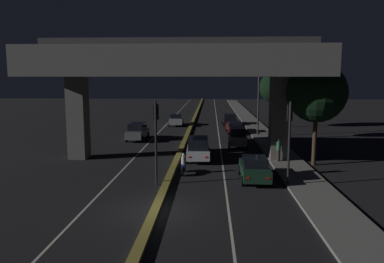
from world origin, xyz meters
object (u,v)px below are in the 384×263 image
object	(u,v)px
car_black_fifth	(229,119)
motorcycle_blue_filtering_near	(184,165)
street_lamp	(255,96)
car_white_second	(198,148)
car_dark_green_lead	(254,168)
car_silver_second_oncoming	(176,120)
traffic_light_left_of_median	(156,128)
car_dark_red_fourth	(235,127)
pedestrian_on_sidewalk	(279,149)
motorcycle_white_filtering_mid	(191,144)
traffic_light_right_of_median	(289,129)
car_silver_third	(238,136)
car_grey_lead_oncoming	(138,131)

from	to	relation	value
car_black_fifth	motorcycle_blue_filtering_near	bearing A→B (deg)	168.09
street_lamp	car_white_second	bearing A→B (deg)	-115.39
car_dark_green_lead	car_silver_second_oncoming	bearing A→B (deg)	15.71
traffic_light_left_of_median	car_dark_red_fourth	bearing A→B (deg)	74.44
motorcycle_blue_filtering_near	pedestrian_on_sidewalk	world-z (taller)	pedestrian_on_sidewalk
car_dark_red_fourth	car_black_fifth	size ratio (longest dim) A/B	1.06
traffic_light_left_of_median	motorcycle_white_filtering_mid	xyz separation A→B (m)	(1.52, 11.01, -2.93)
traffic_light_right_of_median	pedestrian_on_sidewalk	world-z (taller)	traffic_light_right_of_median
car_silver_second_oncoming	car_black_fifth	bearing A→B (deg)	95.40
car_white_second	car_black_fifth	bearing A→B (deg)	-11.02
traffic_light_left_of_median	car_silver_second_oncoming	xyz separation A→B (m)	(-1.49, 28.88, -2.75)
traffic_light_right_of_median	car_silver_third	xyz separation A→B (m)	(-2.09, 13.71, -2.60)
car_silver_second_oncoming	motorcycle_blue_filtering_near	world-z (taller)	car_silver_second_oncoming
pedestrian_on_sidewalk	car_silver_third	bearing A→B (deg)	109.63
car_grey_lead_oncoming	car_silver_second_oncoming	world-z (taller)	car_grey_lead_oncoming
car_silver_third	motorcycle_white_filtering_mid	xyz separation A→B (m)	(-4.43, -2.69, -0.32)
car_silver_second_oncoming	motorcycle_blue_filtering_near	distance (m)	26.43
car_grey_lead_oncoming	car_dark_red_fourth	bearing A→B (deg)	119.41
car_dark_green_lead	motorcycle_white_filtering_mid	bearing A→B (deg)	25.51
car_silver_second_oncoming	traffic_light_left_of_median	bearing A→B (deg)	0.16
street_lamp	motorcycle_blue_filtering_near	xyz separation A→B (m)	(-6.75, -17.10, -3.88)
traffic_light_left_of_median	car_silver_second_oncoming	distance (m)	29.05
car_dark_green_lead	pedestrian_on_sidewalk	distance (m)	5.69
traffic_light_right_of_median	car_dark_green_lead	distance (m)	3.51
car_dark_red_fourth	car_silver_second_oncoming	bearing A→B (deg)	47.39
street_lamp	motorcycle_blue_filtering_near	world-z (taller)	street_lamp
car_silver_third	car_grey_lead_oncoming	size ratio (longest dim) A/B	1.03
car_white_second	car_black_fifth	size ratio (longest dim) A/B	1.08
car_black_fifth	traffic_light_left_of_median	bearing A→B (deg)	166.14
car_silver_third	car_grey_lead_oncoming	bearing A→B (deg)	77.27
car_black_fifth	pedestrian_on_sidewalk	xyz separation A→B (m)	(2.66, -23.63, 0.29)
motorcycle_white_filtering_mid	pedestrian_on_sidewalk	world-z (taller)	pedestrian_on_sidewalk
street_lamp	car_black_fifth	size ratio (longest dim) A/B	1.79
car_silver_third	car_silver_second_oncoming	distance (m)	16.90
car_dark_red_fourth	motorcycle_white_filtering_mid	bearing A→B (deg)	155.77
car_silver_third	car_black_fifth	xyz separation A→B (m)	(-0.02, 16.24, -0.14)
motorcycle_white_filtering_mid	car_black_fifth	bearing A→B (deg)	-15.18
car_dark_green_lead	car_silver_second_oncoming	xyz separation A→B (m)	(-7.64, 27.70, -0.01)
car_silver_second_oncoming	pedestrian_on_sidewalk	world-z (taller)	pedestrian_on_sidewalk
car_white_second	car_dark_green_lead	bearing A→B (deg)	-149.67
traffic_light_left_of_median	motorcycle_white_filtering_mid	distance (m)	11.50
motorcycle_blue_filtering_near	pedestrian_on_sidewalk	size ratio (longest dim) A/B	1.02
car_white_second	car_dark_red_fourth	bearing A→B (deg)	-16.50
street_lamp	car_grey_lead_oncoming	size ratio (longest dim) A/B	1.64
car_silver_third	motorcycle_white_filtering_mid	distance (m)	5.19
car_silver_second_oncoming	motorcycle_blue_filtering_near	size ratio (longest dim) A/B	2.31
car_dark_green_lead	car_black_fifth	size ratio (longest dim) A/B	1.00
traffic_light_right_of_median	car_silver_second_oncoming	size ratio (longest dim) A/B	1.21
car_silver_second_oncoming	car_dark_red_fourth	bearing A→B (deg)	46.20
motorcycle_blue_filtering_near	motorcycle_white_filtering_mid	size ratio (longest dim) A/B	0.92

